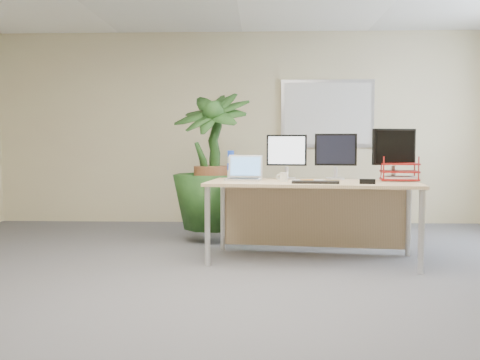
{
  "coord_description": "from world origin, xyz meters",
  "views": [
    {
      "loc": [
        0.26,
        -3.62,
        1.14
      ],
      "look_at": [
        0.11,
        0.35,
        0.87
      ],
      "focal_mm": 40.0,
      "sensor_mm": 36.0,
      "label": 1
    }
  ],
  "objects_px": {
    "desk": "(313,197)",
    "monitor_right": "(336,153)",
    "laptop": "(244,174)",
    "monitor_left": "(287,154)",
    "floor_plant": "(211,177)"
  },
  "relations": [
    {
      "from": "desk",
      "to": "monitor_right",
      "type": "distance_m",
      "value": 0.52
    },
    {
      "from": "desk",
      "to": "laptop",
      "type": "xyz_separation_m",
      "value": [
        -0.68,
        0.08,
        0.22
      ]
    },
    {
      "from": "monitor_left",
      "to": "desk",
      "type": "bearing_deg",
      "value": -40.4
    },
    {
      "from": "desk",
      "to": "laptop",
      "type": "distance_m",
      "value": 0.72
    },
    {
      "from": "desk",
      "to": "floor_plant",
      "type": "bearing_deg",
      "value": 141.27
    },
    {
      "from": "desk",
      "to": "laptop",
      "type": "relative_size",
      "value": 5.48
    },
    {
      "from": "desk",
      "to": "floor_plant",
      "type": "distance_m",
      "value": 1.4
    },
    {
      "from": "floor_plant",
      "to": "monitor_right",
      "type": "distance_m",
      "value": 1.53
    },
    {
      "from": "desk",
      "to": "monitor_right",
      "type": "height_order",
      "value": "monitor_right"
    },
    {
      "from": "monitor_right",
      "to": "monitor_left",
      "type": "bearing_deg",
      "value": 174.3
    },
    {
      "from": "floor_plant",
      "to": "monitor_right",
      "type": "bearing_deg",
      "value": -28.06
    },
    {
      "from": "monitor_left",
      "to": "laptop",
      "type": "bearing_deg",
      "value": -162.74
    },
    {
      "from": "monitor_left",
      "to": "laptop",
      "type": "height_order",
      "value": "monitor_left"
    },
    {
      "from": "monitor_right",
      "to": "floor_plant",
      "type": "bearing_deg",
      "value": 151.94
    },
    {
      "from": "monitor_left",
      "to": "monitor_right",
      "type": "bearing_deg",
      "value": -5.7
    }
  ]
}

